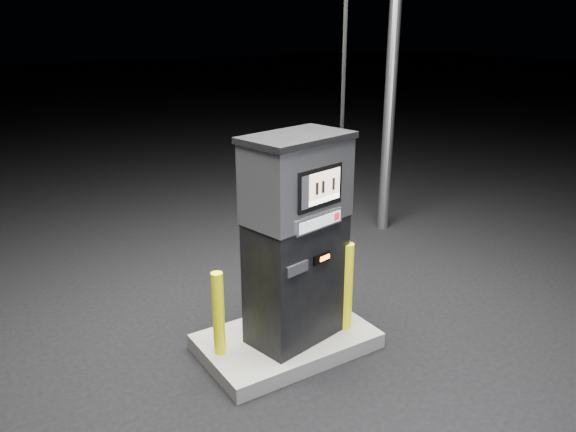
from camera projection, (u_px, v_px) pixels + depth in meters
ground at (286, 348)px, 5.38m from camera, size 80.00×80.00×0.00m
pump_island at (286, 341)px, 5.36m from camera, size 1.60×1.00×0.15m
fuel_dispenser at (297, 238)px, 5.00m from camera, size 1.11×0.75×3.98m
bollard_left at (218, 314)px, 4.91m from camera, size 0.13×0.13×0.79m
bollard_right at (347, 287)px, 5.31m from camera, size 0.14×0.14×0.87m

